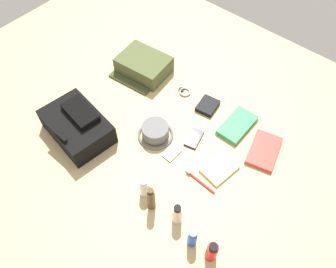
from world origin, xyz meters
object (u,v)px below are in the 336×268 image
object	(u,v)px
deodorant_spray	(192,238)
notepad	(219,169)
toothpaste_tube	(144,187)
travel_guidebook	(237,125)
backpack	(77,126)
media_player	(172,153)
lotion_bottle	(177,214)
sunscreen_spray	(212,252)
cell_phone	(194,138)
paperback_novel	(264,151)
wallet	(208,106)
bucket_hat	(155,132)
toothbrush	(198,180)
cologne_bottle	(151,199)
toiletry_pouch	(143,66)
wristwatch	(184,92)

from	to	relation	value
deodorant_spray	notepad	bearing A→B (deg)	-72.35
toothpaste_tube	travel_guidebook	size ratio (longest dim) A/B	0.54
backpack	media_player	distance (m)	0.46
lotion_bottle	toothpaste_tube	size ratio (longest dim) A/B	1.11
deodorant_spray	media_player	distance (m)	0.42
toothpaste_tube	travel_guidebook	distance (m)	0.56
backpack	sunscreen_spray	size ratio (longest dim) A/B	2.97
deodorant_spray	lotion_bottle	distance (m)	0.11
toothpaste_tube	cell_phone	world-z (taller)	toothpaste_tube
media_player	notepad	size ratio (longest dim) A/B	0.57
paperback_novel	wallet	xyz separation A→B (m)	(0.36, -0.05, 0.00)
deodorant_spray	cell_phone	world-z (taller)	deodorant_spray
backpack	media_player	bearing A→B (deg)	-154.08
bucket_hat	toothbrush	size ratio (longest dim) A/B	1.07
cologne_bottle	travel_guidebook	distance (m)	0.58
sunscreen_spray	deodorant_spray	xyz separation A→B (m)	(0.09, 0.01, -0.00)
lotion_bottle	deodorant_spray	bearing A→B (deg)	161.69
toothpaste_tube	wallet	distance (m)	0.56
cell_phone	paperback_novel	bearing A→B (deg)	-152.20
lotion_bottle	toothbrush	world-z (taller)	lotion_bottle
backpack	wallet	bearing A→B (deg)	-125.13
toiletry_pouch	notepad	world-z (taller)	toiletry_pouch
backpack	travel_guidebook	xyz separation A→B (m)	(-0.55, -0.52, -0.05)
sunscreen_spray	paperback_novel	distance (m)	0.55
toothbrush	backpack	bearing A→B (deg)	15.80
media_player	notepad	distance (m)	0.23
lotion_bottle	cell_phone	size ratio (longest dim) A/B	1.00
sunscreen_spray	travel_guidebook	distance (m)	0.64
toothbrush	wallet	distance (m)	0.42
travel_guidebook	toothbrush	bearing A→B (deg)	95.71
paperback_novel	media_player	size ratio (longest dim) A/B	2.63
notepad	toiletry_pouch	bearing A→B (deg)	-10.57
cell_phone	deodorant_spray	bearing A→B (deg)	126.87
lotion_bottle	toothbrush	bearing A→B (deg)	-77.96
sunscreen_spray	notepad	size ratio (longest dim) A/B	0.79
bucket_hat	travel_guidebook	world-z (taller)	bucket_hat
notepad	cologne_bottle	bearing A→B (deg)	79.27
toothpaste_tube	notepad	xyz separation A→B (m)	(-0.18, -0.30, -0.04)
backpack	paperback_novel	bearing A→B (deg)	-146.46
media_player	notepad	bearing A→B (deg)	-161.30
deodorant_spray	wristwatch	xyz separation A→B (m)	(0.52, -0.59, -0.05)
sunscreen_spray	media_player	world-z (taller)	sunscreen_spray
backpack	bucket_hat	size ratio (longest dim) A/B	2.06
bucket_hat	cologne_bottle	bearing A→B (deg)	129.28
lotion_bottle	cologne_bottle	world-z (taller)	cologne_bottle
bucket_hat	wallet	xyz separation A→B (m)	(-0.08, -0.30, -0.02)
wristwatch	notepad	xyz separation A→B (m)	(-0.41, 0.26, 0.00)
toiletry_pouch	toothpaste_tube	xyz separation A→B (m)	(-0.50, 0.53, 0.01)
wallet	notepad	xyz separation A→B (m)	(-0.26, 0.25, -0.00)
wallet	notepad	size ratio (longest dim) A/B	0.73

